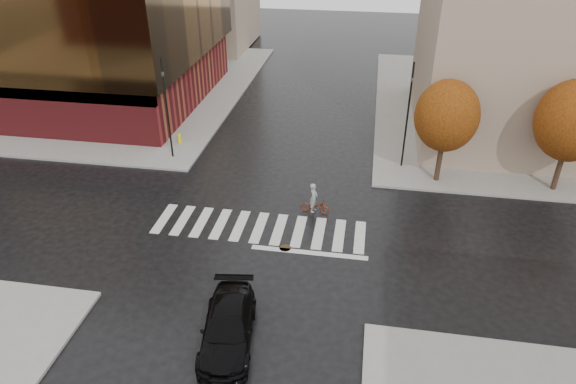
% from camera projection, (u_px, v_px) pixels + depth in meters
% --- Properties ---
extents(ground, '(120.00, 120.00, 0.00)m').
position_uv_depth(ground, '(257.00, 233.00, 27.76)').
color(ground, black).
rests_on(ground, ground).
extents(sidewalk_nw, '(30.00, 30.00, 0.15)m').
position_uv_depth(sidewalk_nw, '(88.00, 85.00, 48.54)').
color(sidewalk_nw, gray).
rests_on(sidewalk_nw, ground).
extents(sidewalk_ne, '(30.00, 30.00, 0.15)m').
position_uv_depth(sidewalk_ne, '(558.00, 112.00, 42.59)').
color(sidewalk_ne, gray).
rests_on(sidewalk_ne, ground).
extents(crosswalk, '(12.00, 3.00, 0.01)m').
position_uv_depth(crosswalk, '(259.00, 227.00, 28.19)').
color(crosswalk, silver).
rests_on(crosswalk, ground).
extents(building_ne_tan, '(16.00, 16.00, 18.00)m').
position_uv_depth(building_ne_tan, '(549.00, 6.00, 35.15)').
color(building_ne_tan, tan).
rests_on(building_ne_tan, sidewalk_ne).
extents(tree_ne_a, '(3.80, 3.80, 6.50)m').
position_uv_depth(tree_ne_a, '(447.00, 116.00, 30.37)').
color(tree_ne_a, '#332616').
rests_on(tree_ne_a, sidewalk_ne).
extents(tree_ne_b, '(4.20, 4.20, 6.89)m').
position_uv_depth(tree_ne_b, '(573.00, 121.00, 29.30)').
color(tree_ne_b, '#332616').
rests_on(tree_ne_b, sidewalk_ne).
extents(sedan, '(2.72, 5.26, 1.46)m').
position_uv_depth(sedan, '(228.00, 327.00, 20.79)').
color(sedan, black).
rests_on(sedan, ground).
extents(cyclist, '(1.72, 0.77, 1.89)m').
position_uv_depth(cyclist, '(315.00, 203.00, 29.16)').
color(cyclist, maroon).
rests_on(cyclist, ground).
extents(traffic_light_nw, '(0.20, 0.17, 6.91)m').
position_uv_depth(traffic_light_nw, '(166.00, 103.00, 33.41)').
color(traffic_light_nw, black).
rests_on(traffic_light_nw, sidewalk_nw).
extents(traffic_light_ne, '(0.18, 0.20, 6.99)m').
position_uv_depth(traffic_light_ne, '(408.00, 110.00, 32.22)').
color(traffic_light_ne, black).
rests_on(traffic_light_ne, sidewalk_ne).
extents(fire_hydrant, '(0.26, 0.26, 0.73)m').
position_uv_depth(fire_hydrant, '(179.00, 138.00, 37.11)').
color(fire_hydrant, '#F7EF0E').
rests_on(fire_hydrant, sidewalk_nw).
extents(manhole, '(0.69, 0.69, 0.01)m').
position_uv_depth(manhole, '(285.00, 248.00, 26.56)').
color(manhole, '#4C381B').
rests_on(manhole, ground).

